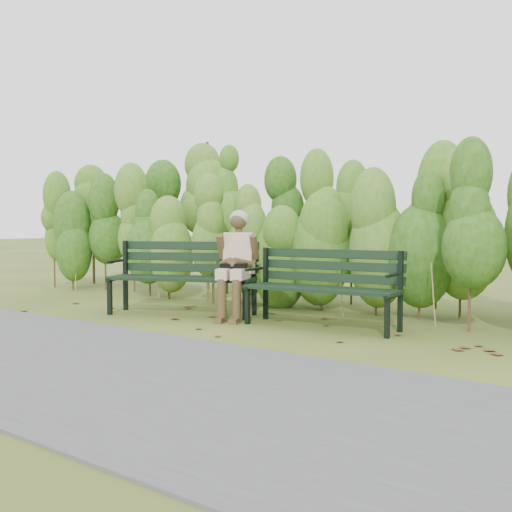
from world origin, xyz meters
The scene contains 7 objects.
ground centered at (0.00, 0.00, 0.00)m, with size 80.00×80.00×0.00m, color #414E1E.
footpath centered at (0.00, -2.20, 0.01)m, with size 60.00×2.50×0.01m, color #474749.
hedge_band centered at (0.00, 1.86, 1.26)m, with size 11.04×1.67×2.42m.
leaf_litter centered at (-0.09, -0.01, 0.00)m, with size 5.82×2.22×0.01m.
bench_left centered at (-1.04, 0.26, 0.53)m, with size 1.89×1.24×0.90m.
bench_right centered at (0.84, 0.47, 0.50)m, with size 1.73×0.71×0.84m.
seated_woman centered at (-0.30, 0.37, 0.73)m, with size 0.59×0.79×1.29m.
Camera 1 is at (4.11, -5.15, 1.11)m, focal length 42.00 mm.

